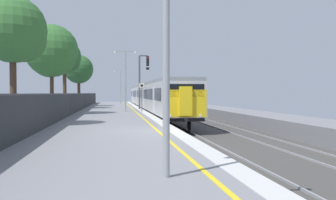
% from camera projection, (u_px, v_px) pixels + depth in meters
% --- Properties ---
extents(ground, '(17.40, 110.00, 1.21)m').
position_uv_depth(ground, '(224.00, 143.00, 16.45)').
color(ground, gray).
extents(commuter_train_at_platform, '(2.83, 41.48, 3.81)m').
position_uv_depth(commuter_train_at_platform, '(151.00, 96.00, 42.73)').
color(commuter_train_at_platform, '#B7B7BC').
rests_on(commuter_train_at_platform, ground).
extents(signal_gantry, '(1.10, 0.24, 5.55)m').
position_uv_depth(signal_gantry, '(142.00, 76.00, 37.56)').
color(signal_gantry, '#47474C').
rests_on(signal_gantry, ground).
extents(speed_limit_sign, '(0.59, 0.08, 2.64)m').
position_uv_depth(speed_limit_sign, '(142.00, 93.00, 33.06)').
color(speed_limit_sign, '#59595B').
rests_on(speed_limit_sign, ground).
extents(platform_lamp_near, '(2.00, 0.20, 5.35)m').
position_uv_depth(platform_lamp_near, '(166.00, 15.00, 7.14)').
color(platform_lamp_near, '#93999E').
rests_on(platform_lamp_near, ground).
extents(platform_lamp_mid, '(2.00, 0.20, 5.48)m').
position_uv_depth(platform_lamp_mid, '(125.00, 75.00, 32.71)').
color(platform_lamp_mid, '#93999E').
rests_on(platform_lamp_mid, ground).
extents(platform_lamp_far, '(2.00, 0.20, 5.35)m').
position_uv_depth(platform_lamp_far, '(120.00, 84.00, 58.28)').
color(platform_lamp_far, '#93999E').
rests_on(platform_lamp_far, ground).
extents(platform_back_fence, '(0.07, 99.00, 1.64)m').
position_uv_depth(platform_back_fence, '(36.00, 112.00, 15.24)').
color(platform_back_fence, '#282B2D').
rests_on(platform_back_fence, ground).
extents(background_tree_left, '(3.33, 3.37, 6.49)m').
position_uv_depth(background_tree_left, '(15.00, 33.00, 18.33)').
color(background_tree_left, '#473323').
rests_on(background_tree_left, ground).
extents(background_tree_centre, '(4.11, 4.11, 7.01)m').
position_uv_depth(background_tree_centre, '(51.00, 53.00, 28.63)').
color(background_tree_centre, '#473323').
rests_on(background_tree_centre, ground).
extents(background_tree_right, '(3.48, 3.48, 7.27)m').
position_uv_depth(background_tree_right, '(66.00, 58.00, 38.75)').
color(background_tree_right, '#473323').
rests_on(background_tree_right, ground).
extents(background_tree_back, '(3.60, 3.60, 6.45)m').
position_uv_depth(background_tree_back, '(79.00, 70.00, 45.87)').
color(background_tree_back, '#473323').
rests_on(background_tree_back, ground).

